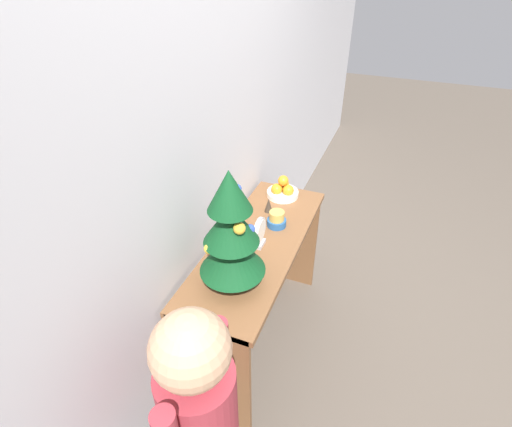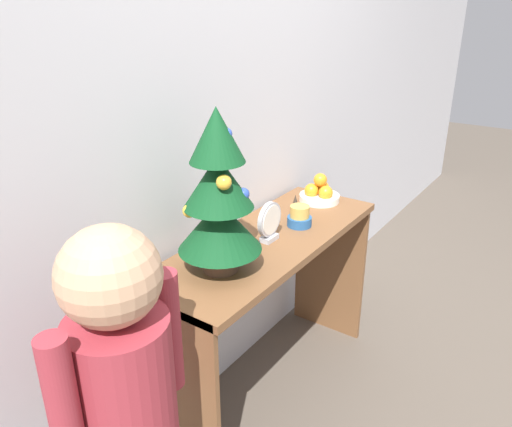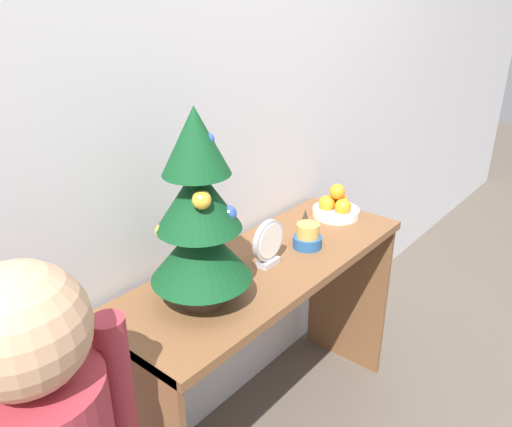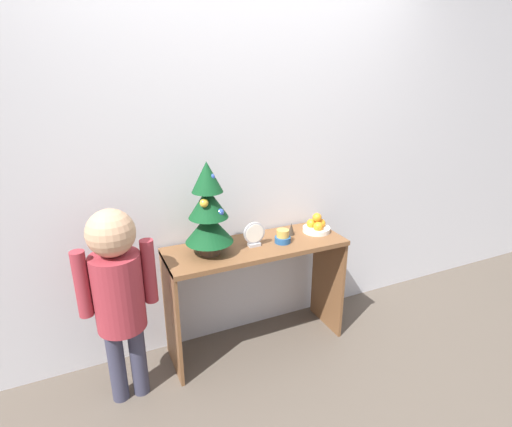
% 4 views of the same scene
% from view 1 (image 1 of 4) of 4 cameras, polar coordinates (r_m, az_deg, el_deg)
% --- Properties ---
extents(ground_plane, '(12.00, 12.00, 0.00)m').
position_cam_1_polar(ground_plane, '(2.48, 4.82, -18.66)').
color(ground_plane, brown).
extents(back_wall, '(7.00, 0.05, 2.50)m').
position_cam_1_polar(back_wall, '(1.81, -7.10, 10.52)').
color(back_wall, silver).
rests_on(back_wall, ground_plane).
extents(console_table, '(1.14, 0.40, 0.74)m').
position_cam_1_polar(console_table, '(2.10, 0.26, -7.77)').
color(console_table, brown).
rests_on(console_table, ground_plane).
extents(mini_tree, '(0.28, 0.28, 0.56)m').
position_cam_1_polar(mini_tree, '(1.60, -3.56, -2.91)').
color(mini_tree, '#4C3828').
rests_on(mini_tree, console_table).
extents(fruit_bowl, '(0.18, 0.18, 0.13)m').
position_cam_1_polar(fruit_bowl, '(2.33, 3.85, 3.37)').
color(fruit_bowl, silver).
rests_on(fruit_bowl, console_table).
extents(singing_bowl, '(0.10, 0.10, 0.09)m').
position_cam_1_polar(singing_bowl, '(2.08, 2.97, -0.88)').
color(singing_bowl, '#235189').
rests_on(singing_bowl, console_table).
extents(desk_clock, '(0.14, 0.04, 0.16)m').
position_cam_1_polar(desk_clock, '(1.92, 0.51, -2.76)').
color(desk_clock, '#B2B2B7').
rests_on(desk_clock, console_table).
extents(figurine, '(0.04, 0.04, 0.08)m').
position_cam_1_polar(figurine, '(2.18, 1.80, 1.22)').
color(figurine, '#382D23').
rests_on(figurine, console_table).
extents(child_figure, '(0.40, 0.26, 1.13)m').
position_cam_1_polar(child_figure, '(1.47, -8.17, -25.70)').
color(child_figure, '#38384C').
rests_on(child_figure, ground_plane).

